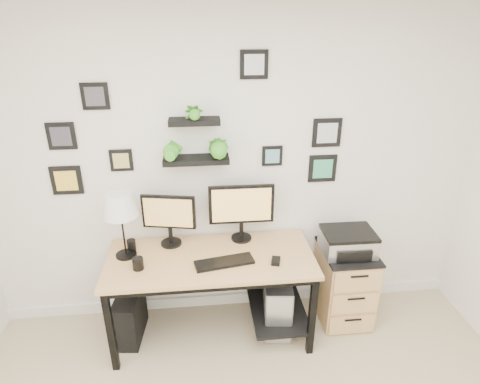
{
  "coord_description": "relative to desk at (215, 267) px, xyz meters",
  "views": [
    {
      "loc": [
        -0.28,
        -0.99,
        2.48
      ],
      "look_at": [
        0.03,
        1.83,
        1.2
      ],
      "focal_mm": 30.0,
      "sensor_mm": 36.0,
      "label": 1
    }
  ],
  "objects": [
    {
      "name": "table_lamp",
      "position": [
        -0.69,
        0.06,
        0.55
      ],
      "size": [
        0.26,
        0.26,
        0.53
      ],
      "color": "black",
      "rests_on": "desk"
    },
    {
      "name": "printer",
      "position": [
        1.09,
        0.04,
        0.14
      ],
      "size": [
        0.42,
        0.34,
        0.19
      ],
      "color": "silver",
      "rests_on": "file_cabinet"
    },
    {
      "name": "pc_tower_black",
      "position": [
        -0.71,
        0.0,
        -0.42
      ],
      "size": [
        0.22,
        0.43,
        0.41
      ],
      "primitive_type": "cube",
      "rotation": [
        0.0,
        0.0,
        -0.1
      ],
      "color": "black",
      "rests_on": "ground"
    },
    {
      "name": "keyboard",
      "position": [
        0.06,
        -0.13,
        0.13
      ],
      "size": [
        0.46,
        0.22,
        0.02
      ],
      "primitive_type": "cube",
      "rotation": [
        0.0,
        0.0,
        0.18
      ],
      "color": "black",
      "rests_on": "desk"
    },
    {
      "name": "file_cabinet",
      "position": [
        1.11,
        0.06,
        -0.29
      ],
      "size": [
        0.43,
        0.53,
        0.67
      ],
      "color": "tan",
      "rests_on": "ground"
    },
    {
      "name": "monitor_left",
      "position": [
        -0.35,
        0.18,
        0.38
      ],
      "size": [
        0.42,
        0.2,
        0.44
      ],
      "color": "black",
      "rests_on": "desk"
    },
    {
      "name": "monitor_right",
      "position": [
        0.23,
        0.2,
        0.41
      ],
      "size": [
        0.52,
        0.17,
        0.49
      ],
      "color": "black",
      "rests_on": "desk"
    },
    {
      "name": "desk",
      "position": [
        0.0,
        0.0,
        0.0
      ],
      "size": [
        1.6,
        0.7,
        0.75
      ],
      "color": "tan",
      "rests_on": "ground"
    },
    {
      "name": "room",
      "position": [
        0.19,
        0.32,
        -0.58
      ],
      "size": [
        4.0,
        4.0,
        4.0
      ],
      "color": "#C4B28C",
      "rests_on": "ground"
    },
    {
      "name": "mouse",
      "position": [
        0.45,
        -0.16,
        0.14
      ],
      "size": [
        0.09,
        0.11,
        0.03
      ],
      "primitive_type": "cube",
      "rotation": [
        0.0,
        0.0,
        -0.27
      ],
      "color": "black",
      "rests_on": "desk"
    },
    {
      "name": "pc_tower_grey",
      "position": [
        0.51,
        0.0,
        -0.38
      ],
      "size": [
        0.27,
        0.51,
        0.49
      ],
      "color": "gray",
      "rests_on": "ground"
    },
    {
      "name": "mug",
      "position": [
        -0.57,
        -0.13,
        0.17
      ],
      "size": [
        0.08,
        0.08,
        0.09
      ],
      "primitive_type": "cylinder",
      "color": "black",
      "rests_on": "desk"
    },
    {
      "name": "pen_cup",
      "position": [
        -0.65,
        0.13,
        0.17
      ],
      "size": [
        0.07,
        0.07,
        0.09
      ],
      "primitive_type": "cylinder",
      "color": "black",
      "rests_on": "desk"
    },
    {
      "name": "wall_decor",
      "position": [
        -0.1,
        0.26,
        1.0
      ],
      "size": [
        2.27,
        0.18,
        1.06
      ],
      "color": "black",
      "rests_on": "ground"
    }
  ]
}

